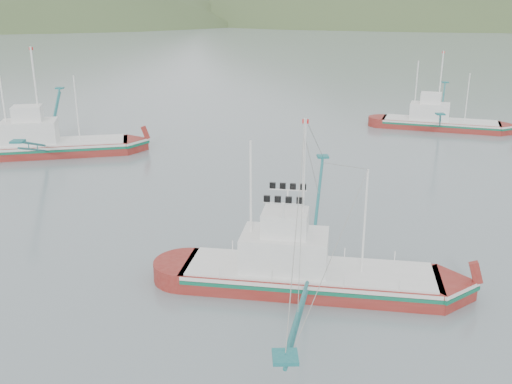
{
  "coord_description": "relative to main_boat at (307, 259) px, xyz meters",
  "views": [
    {
      "loc": [
        -0.87,
        -28.73,
        14.87
      ],
      "look_at": [
        0.0,
        6.0,
        3.2
      ],
      "focal_mm": 40.0,
      "sensor_mm": 36.0,
      "label": 1
    }
  ],
  "objects": [
    {
      "name": "ground",
      "position": [
        -2.55,
        0.99,
        -1.75
      ],
      "size": [
        1200.0,
        1200.0,
        0.0
      ],
      "primitive_type": "plane",
      "color": "slate",
      "rests_on": "ground"
    },
    {
      "name": "main_boat",
      "position": [
        0.0,
        0.0,
        0.0
      ],
      "size": [
        14.2,
        24.69,
        10.09
      ],
      "rotation": [
        0.0,
        0.0,
        -0.18
      ],
      "color": "maroon",
      "rests_on": "ground"
    },
    {
      "name": "bg_boat_right",
      "position": [
        20.61,
        40.08,
        0.22
      ],
      "size": [
        14.14,
        23.99,
        10.06
      ],
      "rotation": [
        0.0,
        0.0,
        -0.35
      ],
      "color": "maroon",
      "rests_on": "ground"
    },
    {
      "name": "bg_boat_left",
      "position": [
        -23.3,
        28.97,
        0.21
      ],
      "size": [
        16.28,
        28.31,
        11.57
      ],
      "rotation": [
        0.0,
        0.0,
        0.18
      ],
      "color": "maroon",
      "rests_on": "ground"
    },
    {
      "name": "ridge_distant",
      "position": [
        27.45,
        560.99,
        -1.75
      ],
      "size": [
        960.0,
        400.0,
        240.0
      ],
      "primitive_type": "ellipsoid",
      "color": "slate",
      "rests_on": "ground"
    }
  ]
}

